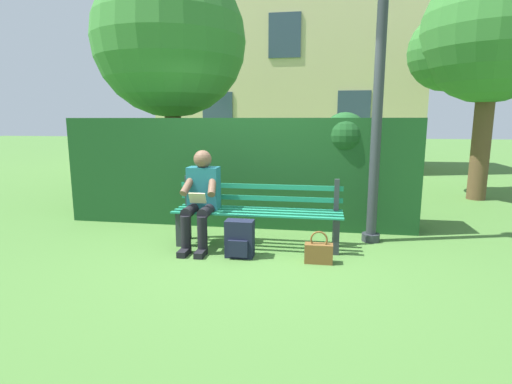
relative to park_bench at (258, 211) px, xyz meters
name	(u,v)px	position (x,y,z in m)	size (l,w,h in m)	color
ground	(257,246)	(0.00, 0.06, -0.43)	(60.00, 60.00, 0.00)	#477533
park_bench	(258,211)	(0.00, 0.00, 0.00)	(2.06, 0.48, 0.83)	#2D3338
person_seated	(201,196)	(0.68, 0.16, 0.20)	(0.44, 0.73, 1.18)	#1E6672
hedge_backdrop	(240,169)	(0.44, -1.07, 0.39)	(5.09, 0.77, 1.65)	#19471E
tree	(165,45)	(2.15, -2.58, 2.47)	(2.89, 2.76, 4.34)	brown
building_facade	(289,70)	(0.38, -8.40, 2.67)	(7.81, 3.10, 6.20)	beige
backpack	(240,239)	(0.13, 0.48, -0.22)	(0.32, 0.26, 0.43)	#191E33
handbag	(319,252)	(-0.75, 0.53, -0.31)	(0.30, 0.13, 0.36)	brown
tree_far	(484,38)	(-3.65, -3.64, 2.62)	(2.67, 2.54, 4.38)	brown
lamp_post	(380,66)	(-1.41, -0.38, 1.75)	(0.29, 0.29, 3.71)	#2D3338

